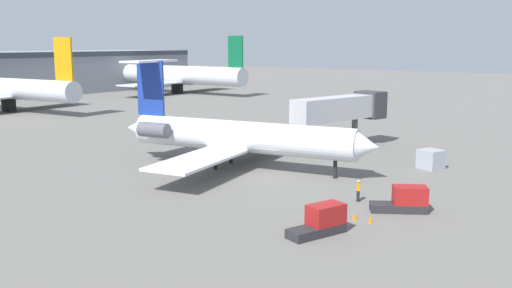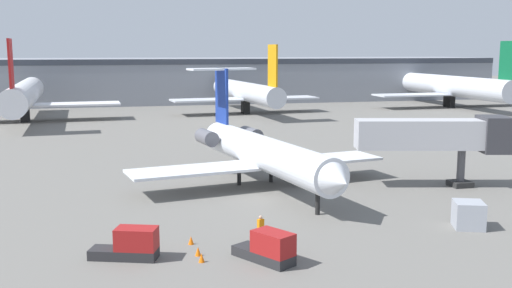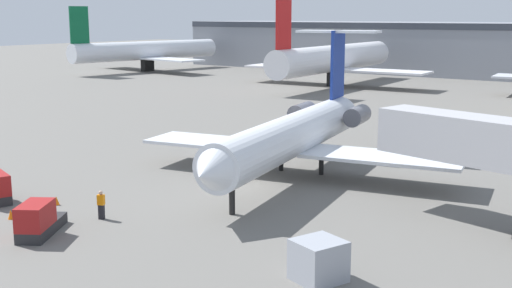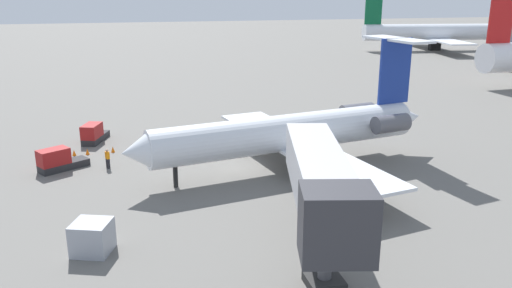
{
  "view_description": "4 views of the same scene",
  "coord_description": "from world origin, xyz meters",
  "px_view_note": "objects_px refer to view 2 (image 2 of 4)",
  "views": [
    {
      "loc": [
        -41.59,
        -29.47,
        12.03
      ],
      "look_at": [
        -1.82,
        0.03,
        3.13
      ],
      "focal_mm": 39.34,
      "sensor_mm": 36.0,
      "label": 1
    },
    {
      "loc": [
        -12.01,
        -47.14,
        12.28
      ],
      "look_at": [
        0.25,
        5.55,
        3.68
      ],
      "focal_mm": 42.07,
      "sensor_mm": 36.0,
      "label": 2
    },
    {
      "loc": [
        25.02,
        -35.23,
        11.6
      ],
      "look_at": [
        -0.89,
        1.22,
        2.75
      ],
      "focal_mm": 45.86,
      "sensor_mm": 36.0,
      "label": 3
    },
    {
      "loc": [
        39.47,
        -8.74,
        14.45
      ],
      "look_at": [
        0.95,
        0.82,
        2.5
      ],
      "focal_mm": 36.43,
      "sensor_mm": 36.0,
      "label": 4
    }
  ],
  "objects_px": {
    "jet_bridge": "(443,135)",
    "parked_airliner_east_mid": "(450,86)",
    "traffic_cone_near": "(202,258)",
    "baggage_tug_trailing": "(131,245)",
    "parked_airliner_centre": "(246,92)",
    "baggage_tug_lead": "(269,248)",
    "traffic_cone_mid": "(191,240)",
    "parked_airliner_west_mid": "(24,96)",
    "traffic_cone_far": "(198,251)",
    "regional_jet": "(261,151)",
    "ground_crew_marshaller": "(261,228)",
    "cargo_container_uld": "(469,215)"
  },
  "relations": [
    {
      "from": "baggage_tug_lead",
      "to": "parked_airliner_east_mid",
      "type": "xyz_separation_m",
      "value": [
        60.69,
        82.25,
        3.62
      ]
    },
    {
      "from": "traffic_cone_near",
      "to": "parked_airliner_centre",
      "type": "xyz_separation_m",
      "value": [
        19.6,
        78.95,
        3.83
      ]
    },
    {
      "from": "traffic_cone_far",
      "to": "parked_airliner_centre",
      "type": "distance_m",
      "value": 80.34
    },
    {
      "from": "baggage_tug_trailing",
      "to": "parked_airliner_centre",
      "type": "xyz_separation_m",
      "value": [
        23.57,
        77.41,
        3.27
      ]
    },
    {
      "from": "jet_bridge",
      "to": "parked_airliner_centre",
      "type": "bearing_deg",
      "value": 93.65
    },
    {
      "from": "regional_jet",
      "to": "parked_airliner_west_mid",
      "type": "xyz_separation_m",
      "value": [
        -27.79,
        56.4,
        1.26
      ]
    },
    {
      "from": "parked_airliner_east_mid",
      "to": "baggage_tug_lead",
      "type": "bearing_deg",
      "value": -126.43
    },
    {
      "from": "jet_bridge",
      "to": "parked_airliner_east_mid",
      "type": "distance_m",
      "value": 78.34
    },
    {
      "from": "baggage_tug_lead",
      "to": "traffic_cone_far",
      "type": "xyz_separation_m",
      "value": [
        -3.85,
        2.03,
        -0.56
      ]
    },
    {
      "from": "jet_bridge",
      "to": "baggage_tug_trailing",
      "type": "relative_size",
      "value": 3.25
    },
    {
      "from": "traffic_cone_mid",
      "to": "regional_jet",
      "type": "bearing_deg",
      "value": 61.28
    },
    {
      "from": "regional_jet",
      "to": "jet_bridge",
      "type": "relative_size",
      "value": 1.97
    },
    {
      "from": "cargo_container_uld",
      "to": "parked_airliner_centre",
      "type": "xyz_separation_m",
      "value": [
        0.63,
        76.37,
        3.18
      ]
    },
    {
      "from": "traffic_cone_mid",
      "to": "traffic_cone_far",
      "type": "xyz_separation_m",
      "value": [
        0.15,
        -2.22,
        0.0
      ]
    },
    {
      "from": "traffic_cone_far",
      "to": "parked_airliner_east_mid",
      "type": "height_order",
      "value": "parked_airliner_east_mid"
    },
    {
      "from": "traffic_cone_mid",
      "to": "parked_airliner_centre",
      "type": "height_order",
      "value": "parked_airliner_centre"
    },
    {
      "from": "baggage_tug_trailing",
      "to": "traffic_cone_far",
      "type": "height_order",
      "value": "baggage_tug_trailing"
    },
    {
      "from": "baggage_tug_lead",
      "to": "jet_bridge",
      "type": "bearing_deg",
      "value": 37.65
    },
    {
      "from": "baggage_tug_lead",
      "to": "parked_airliner_centre",
      "type": "height_order",
      "value": "parked_airliner_centre"
    },
    {
      "from": "ground_crew_marshaller",
      "to": "parked_airliner_west_mid",
      "type": "distance_m",
      "value": 75.62
    },
    {
      "from": "baggage_tug_trailing",
      "to": "traffic_cone_far",
      "type": "distance_m",
      "value": 3.98
    },
    {
      "from": "traffic_cone_near",
      "to": "traffic_cone_mid",
      "type": "relative_size",
      "value": 1.0
    },
    {
      "from": "regional_jet",
      "to": "cargo_container_uld",
      "type": "distance_m",
      "value": 19.29
    },
    {
      "from": "traffic_cone_near",
      "to": "traffic_cone_far",
      "type": "height_order",
      "value": "same"
    },
    {
      "from": "baggage_tug_trailing",
      "to": "traffic_cone_near",
      "type": "bearing_deg",
      "value": -21.14
    },
    {
      "from": "traffic_cone_near",
      "to": "baggage_tug_lead",
      "type": "bearing_deg",
      "value": -13.09
    },
    {
      "from": "jet_bridge",
      "to": "traffic_cone_mid",
      "type": "relative_size",
      "value": 25.05
    },
    {
      "from": "jet_bridge",
      "to": "parked_airliner_east_mid",
      "type": "relative_size",
      "value": 0.35
    },
    {
      "from": "jet_bridge",
      "to": "traffic_cone_mid",
      "type": "distance_m",
      "value": 26.74
    },
    {
      "from": "parked_airliner_east_mid",
      "to": "traffic_cone_mid",
      "type": "bearing_deg",
      "value": -129.68
    },
    {
      "from": "baggage_tug_lead",
      "to": "parked_airliner_east_mid",
      "type": "bearing_deg",
      "value": 53.57
    },
    {
      "from": "parked_airliner_centre",
      "to": "baggage_tug_lead",
      "type": "bearing_deg",
      "value": -101.2
    },
    {
      "from": "baggage_tug_lead",
      "to": "parked_airliner_west_mid",
      "type": "bearing_deg",
      "value": 107.39
    },
    {
      "from": "regional_jet",
      "to": "traffic_cone_near",
      "type": "distance_m",
      "value": 20.1
    },
    {
      "from": "parked_airliner_west_mid",
      "to": "parked_airliner_centre",
      "type": "height_order",
      "value": "parked_airliner_west_mid"
    },
    {
      "from": "traffic_cone_near",
      "to": "parked_airliner_centre",
      "type": "bearing_deg",
      "value": 76.06
    },
    {
      "from": "parked_airliner_east_mid",
      "to": "ground_crew_marshaller",
      "type": "bearing_deg",
      "value": -127.56
    },
    {
      "from": "ground_crew_marshaller",
      "to": "parked_airliner_east_mid",
      "type": "distance_m",
      "value": 98.85
    },
    {
      "from": "baggage_tug_trailing",
      "to": "traffic_cone_mid",
      "type": "relative_size",
      "value": 7.71
    },
    {
      "from": "regional_jet",
      "to": "cargo_container_uld",
      "type": "xyz_separation_m",
      "value": [
        11.04,
        -15.66,
        -2.29
      ]
    },
    {
      "from": "regional_jet",
      "to": "parked_airliner_east_mid",
      "type": "xyz_separation_m",
      "value": [
        56.56,
        63.13,
        1.24
      ]
    },
    {
      "from": "traffic_cone_mid",
      "to": "parked_airliner_west_mid",
      "type": "height_order",
      "value": "parked_airliner_west_mid"
    },
    {
      "from": "jet_bridge",
      "to": "traffic_cone_near",
      "type": "distance_m",
      "value": 28.13
    },
    {
      "from": "baggage_tug_lead",
      "to": "regional_jet",
      "type": "bearing_deg",
      "value": 77.79
    },
    {
      "from": "regional_jet",
      "to": "baggage_tug_lead",
      "type": "xyz_separation_m",
      "value": [
        -4.14,
        -19.12,
        -2.38
      ]
    },
    {
      "from": "regional_jet",
      "to": "baggage_tug_trailing",
      "type": "relative_size",
      "value": 6.41
    },
    {
      "from": "cargo_container_uld",
      "to": "parked_airliner_west_mid",
      "type": "height_order",
      "value": "parked_airliner_west_mid"
    },
    {
      "from": "jet_bridge",
      "to": "baggage_tug_trailing",
      "type": "distance_m",
      "value": 30.8
    },
    {
      "from": "baggage_tug_lead",
      "to": "baggage_tug_trailing",
      "type": "relative_size",
      "value": 0.98
    },
    {
      "from": "cargo_container_uld",
      "to": "traffic_cone_near",
      "type": "xyz_separation_m",
      "value": [
        -18.97,
        -2.58,
        -0.65
      ]
    }
  ]
}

